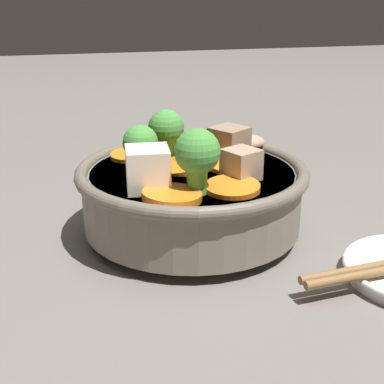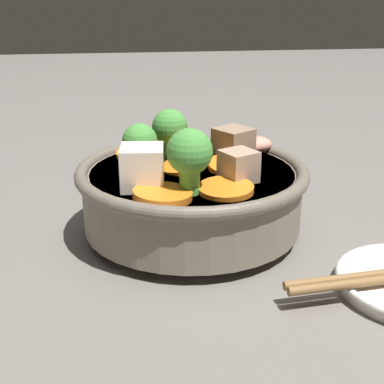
# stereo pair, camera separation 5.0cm
# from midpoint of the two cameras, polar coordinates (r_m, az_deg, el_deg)

# --- Properties ---
(ground_plane) EXTENTS (3.00, 3.00, 0.00)m
(ground_plane) POSITION_cam_midpoint_polar(r_m,az_deg,el_deg) (0.51, 2.78, -4.37)
(ground_plane) COLOR slate
(stirfry_bowl) EXTENTS (0.21, 0.21, 0.12)m
(stirfry_bowl) POSITION_cam_midpoint_polar(r_m,az_deg,el_deg) (0.50, 2.84, 0.31)
(stirfry_bowl) COLOR slate
(stirfry_bowl) RESTS_ON ground_plane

